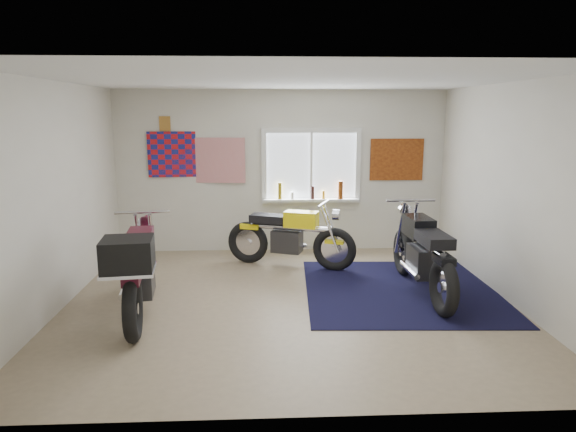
{
  "coord_description": "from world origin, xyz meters",
  "views": [
    {
      "loc": [
        -0.3,
        -6.09,
        2.33
      ],
      "look_at": [
        0.01,
        0.4,
        1.02
      ],
      "focal_mm": 32.0,
      "sensor_mm": 36.0,
      "label": 1
    }
  ],
  "objects_px": {
    "yellow_triumph": "(290,238)",
    "maroon_tourer": "(138,270)",
    "navy_rug": "(400,290)",
    "black_chrome_bike": "(422,256)"
  },
  "relations": [
    {
      "from": "yellow_triumph",
      "to": "maroon_tourer",
      "type": "relative_size",
      "value": 0.88
    },
    {
      "from": "maroon_tourer",
      "to": "yellow_triumph",
      "type": "bearing_deg",
      "value": -49.63
    },
    {
      "from": "yellow_triumph",
      "to": "maroon_tourer",
      "type": "height_order",
      "value": "maroon_tourer"
    },
    {
      "from": "navy_rug",
      "to": "yellow_triumph",
      "type": "bearing_deg",
      "value": 140.8
    },
    {
      "from": "navy_rug",
      "to": "black_chrome_bike",
      "type": "bearing_deg",
      "value": -25.98
    },
    {
      "from": "yellow_triumph",
      "to": "navy_rug",
      "type": "bearing_deg",
      "value": -19.04
    },
    {
      "from": "navy_rug",
      "to": "yellow_triumph",
      "type": "xyz_separation_m",
      "value": [
        -1.42,
        1.16,
        0.45
      ]
    },
    {
      "from": "yellow_triumph",
      "to": "black_chrome_bike",
      "type": "distance_m",
      "value": 2.09
    },
    {
      "from": "navy_rug",
      "to": "yellow_triumph",
      "type": "distance_m",
      "value": 1.89
    },
    {
      "from": "navy_rug",
      "to": "black_chrome_bike",
      "type": "xyz_separation_m",
      "value": [
        0.24,
        -0.12,
        0.5
      ]
    }
  ]
}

